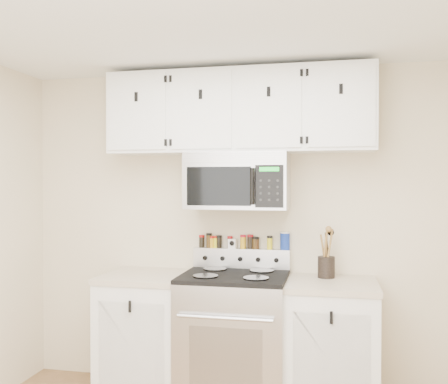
{
  "coord_description": "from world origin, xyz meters",
  "views": [
    {
      "loc": [
        0.68,
        -2.13,
        1.61
      ],
      "look_at": [
        -0.08,
        1.45,
        1.55
      ],
      "focal_mm": 40.0,
      "sensor_mm": 36.0,
      "label": 1
    }
  ],
  "objects_px": {
    "utensil_crock": "(326,265)",
    "salt_canister": "(285,241)",
    "range": "(235,337)",
    "microwave": "(238,181)"
  },
  "relations": [
    {
      "from": "salt_canister",
      "to": "range",
      "type": "bearing_deg",
      "value": -140.3
    },
    {
      "from": "utensil_crock",
      "to": "salt_canister",
      "type": "height_order",
      "value": "utensil_crock"
    },
    {
      "from": "microwave",
      "to": "utensil_crock",
      "type": "relative_size",
      "value": 2.11
    },
    {
      "from": "range",
      "to": "salt_canister",
      "type": "bearing_deg",
      "value": 39.7
    },
    {
      "from": "utensil_crock",
      "to": "salt_canister",
      "type": "relative_size",
      "value": 2.63
    },
    {
      "from": "salt_canister",
      "to": "utensil_crock",
      "type": "bearing_deg",
      "value": -22.09
    },
    {
      "from": "range",
      "to": "microwave",
      "type": "relative_size",
      "value": 1.45
    },
    {
      "from": "utensil_crock",
      "to": "salt_canister",
      "type": "distance_m",
      "value": 0.37
    },
    {
      "from": "range",
      "to": "microwave",
      "type": "height_order",
      "value": "microwave"
    },
    {
      "from": "microwave",
      "to": "salt_canister",
      "type": "relative_size",
      "value": 5.55
    }
  ]
}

